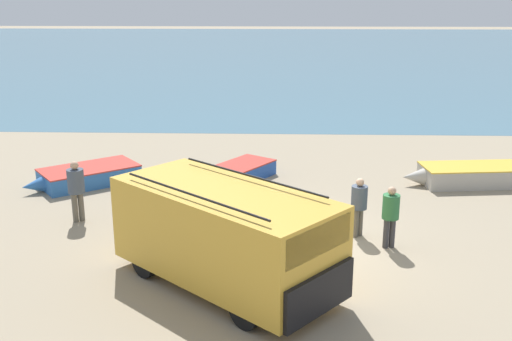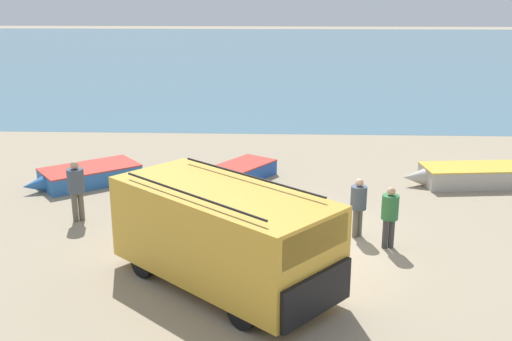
# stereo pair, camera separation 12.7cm
# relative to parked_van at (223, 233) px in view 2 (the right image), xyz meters

# --- Properties ---
(ground_plane) EXTENTS (200.00, 200.00, 0.00)m
(ground_plane) POSITION_rel_parked_van_xyz_m (2.19, 2.54, -1.21)
(ground_plane) COLOR gray
(sea_water) EXTENTS (120.00, 80.00, 0.01)m
(sea_water) POSITION_rel_parked_van_xyz_m (2.19, 54.54, -1.20)
(sea_water) COLOR #477084
(sea_water) RESTS_ON ground_plane
(parked_van) EXTENTS (5.29, 5.00, 2.32)m
(parked_van) POSITION_rel_parked_van_xyz_m (0.00, 0.00, 0.00)
(parked_van) COLOR gold
(parked_van) RESTS_ON ground_plane
(fishing_rowboat_0) EXTENTS (4.10, 1.78, 0.64)m
(fishing_rowboat_0) POSITION_rel_parked_van_xyz_m (7.45, 7.41, -0.89)
(fishing_rowboat_0) COLOR #ADA89E
(fishing_rowboat_0) RESTS_ON ground_plane
(fishing_rowboat_1) EXTENTS (3.36, 4.36, 0.52)m
(fishing_rowboat_1) POSITION_rel_parked_van_xyz_m (-0.44, 7.28, -0.94)
(fishing_rowboat_1) COLOR #234CA3
(fishing_rowboat_1) RESTS_ON ground_plane
(fishing_rowboat_2) EXTENTS (3.62, 3.19, 0.57)m
(fishing_rowboat_2) POSITION_rel_parked_van_xyz_m (-5.24, 7.01, -0.92)
(fishing_rowboat_2) COLOR #2D66AD
(fishing_rowboat_2) RESTS_ON ground_plane
(fisherman_0) EXTENTS (0.46, 0.46, 1.74)m
(fisherman_0) POSITION_rel_parked_van_xyz_m (-4.42, 3.64, -0.17)
(fisherman_0) COLOR #5B564C
(fisherman_0) RESTS_ON ground_plane
(fisherman_1) EXTENTS (0.42, 0.42, 1.60)m
(fisherman_1) POSITION_rel_parked_van_xyz_m (3.92, 2.14, -0.25)
(fisherman_1) COLOR #38383D
(fisherman_1) RESTS_ON ground_plane
(fisherman_3) EXTENTS (0.42, 0.42, 1.59)m
(fisherman_3) POSITION_rel_parked_van_xyz_m (3.23, 2.84, -0.26)
(fisherman_3) COLOR #5B564C
(fisherman_3) RESTS_ON ground_plane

